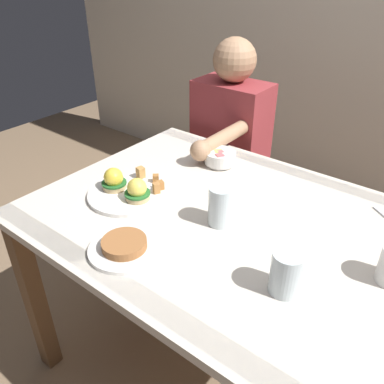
# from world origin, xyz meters

# --- Properties ---
(ground_plane) EXTENTS (6.00, 6.00, 0.00)m
(ground_plane) POSITION_xyz_m (0.00, 0.00, 0.00)
(ground_plane) COLOR #7F664C
(dining_table) EXTENTS (1.20, 0.90, 0.74)m
(dining_table) POSITION_xyz_m (0.00, 0.00, 0.63)
(dining_table) COLOR silver
(dining_table) RESTS_ON ground_plane
(eggs_benedict_plate) EXTENTS (0.27, 0.27, 0.09)m
(eggs_benedict_plate) POSITION_xyz_m (-0.32, -0.10, 0.76)
(eggs_benedict_plate) COLOR white
(eggs_benedict_plate) RESTS_ON dining_table
(fruit_bowl) EXTENTS (0.12, 0.12, 0.06)m
(fruit_bowl) POSITION_xyz_m (-0.21, 0.28, 0.77)
(fruit_bowl) COLOR white
(fruit_bowl) RESTS_ON dining_table
(water_glass_near) EXTENTS (0.08, 0.08, 0.12)m
(water_glass_near) POSITION_xyz_m (0.01, -0.04, 0.79)
(water_glass_near) COLOR silver
(water_glass_near) RESTS_ON dining_table
(water_glass_far) EXTENTS (0.08, 0.08, 0.11)m
(water_glass_far) POSITION_xyz_m (0.29, -0.17, 0.79)
(water_glass_far) COLOR silver
(water_glass_far) RESTS_ON dining_table
(side_plate) EXTENTS (0.20, 0.20, 0.04)m
(side_plate) POSITION_xyz_m (-0.12, -0.31, 0.75)
(side_plate) COLOR white
(side_plate) RESTS_ON dining_table
(diner_person) EXTENTS (0.34, 0.54, 1.14)m
(diner_person) POSITION_xyz_m (-0.39, 0.60, 0.65)
(diner_person) COLOR #33333D
(diner_person) RESTS_ON ground_plane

